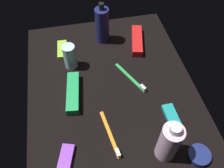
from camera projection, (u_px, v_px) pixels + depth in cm
name	position (u px, v px, depth cm)	size (l,w,h in cm)	color
ground_plane	(112.00, 90.00, 90.92)	(84.00, 64.00, 1.20)	black
lotion_bottle	(102.00, 25.00, 101.02)	(5.98, 5.98, 18.81)	navy
bodywash_bottle	(169.00, 142.00, 68.64)	(6.36, 6.36, 17.64)	silver
deodorant_stick	(70.00, 57.00, 93.41)	(5.10, 5.10, 10.80)	silver
toothbrush_orange	(111.00, 136.00, 77.79)	(17.98, 3.85, 2.10)	orange
toothbrush_green	(132.00, 79.00, 92.72)	(16.73, 8.92, 2.10)	green
toothpaste_box_red	(137.00, 41.00, 104.69)	(17.60, 4.40, 3.20)	red
toothpaste_box_green	(73.00, 92.00, 87.50)	(17.60, 4.40, 3.20)	green
snack_bar_teal	(172.00, 117.00, 81.96)	(10.40, 4.00, 1.50)	teal
snack_bar_purple	(65.00, 161.00, 72.66)	(10.40, 4.00, 1.50)	purple
snack_bar_lime	(62.00, 49.00, 102.46)	(10.40, 4.00, 1.50)	#8CD133
cream_tin_left	(199.00, 155.00, 73.45)	(7.15, 7.15, 2.02)	navy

